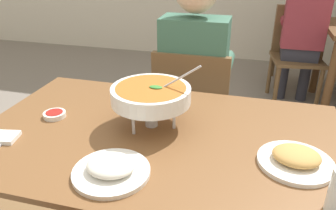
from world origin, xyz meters
TOP-DOWN VIEW (x-y plane):
  - dining_table_main at (0.00, 0.00)m, footprint 1.36×0.85m
  - chair_diner_main at (-0.00, 0.71)m, footprint 0.44×0.44m
  - diner_main at (0.00, 0.74)m, footprint 0.40×0.45m
  - curry_bowl at (-0.04, 0.06)m, footprint 0.33×0.30m
  - rice_plate at (-0.07, -0.26)m, footprint 0.24×0.24m
  - appetizer_plate at (0.48, -0.06)m, footprint 0.24×0.24m
  - sauce_dish at (-0.45, 0.02)m, footprint 0.09×0.09m
  - napkin_folded at (-0.54, -0.18)m, footprint 0.13×0.10m
  - chair_bg_right at (0.70, 2.27)m, footprint 0.50×0.50m
  - chair_bg_window at (0.85, 2.70)m, footprint 0.48×0.48m
  - patron_bg_right at (0.72, 2.16)m, footprint 0.40×0.45m

SIDE VIEW (x-z plane):
  - chair_diner_main at x=0.00m, z-range 0.06..0.96m
  - chair_bg_right at x=0.70m, z-range 0.06..0.96m
  - chair_bg_window at x=0.85m, z-range 0.06..0.96m
  - dining_table_main at x=0.00m, z-range 0.28..1.05m
  - diner_main at x=0.00m, z-range 0.09..1.40m
  - patron_bg_right at x=0.72m, z-range 0.09..1.40m
  - napkin_folded at x=-0.54m, z-range 0.77..0.79m
  - sauce_dish at x=-0.45m, z-range 0.78..0.80m
  - rice_plate at x=-0.07m, z-range 0.77..0.82m
  - appetizer_plate at x=0.48m, z-range 0.77..0.82m
  - curry_bowl at x=-0.04m, z-range 0.78..1.03m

